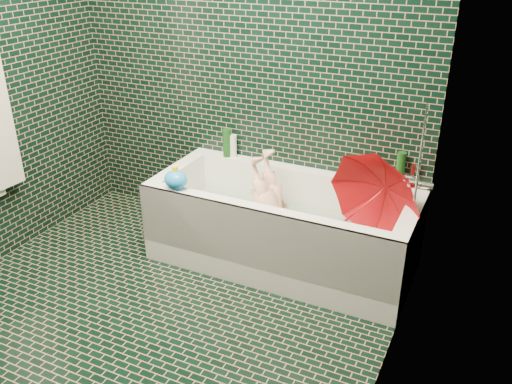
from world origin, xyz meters
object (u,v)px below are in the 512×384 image
at_px(umbrella, 364,205).
at_px(bath_toy, 176,179).
at_px(bathtub, 282,234).
at_px(rubber_duck, 379,176).
at_px(child, 272,216).

distance_m(umbrella, bath_toy, 1.17).
bearing_deg(umbrella, bathtub, -162.60).
xyz_separation_m(rubber_duck, bath_toy, (-1.13, -0.65, 0.02)).
xyz_separation_m(bathtub, bath_toy, (-0.61, -0.30, 0.40)).
bearing_deg(bathtub, child, 158.31).
bearing_deg(bath_toy, rubber_duck, 26.80).
distance_m(bathtub, bath_toy, 0.79).
height_order(child, rubber_duck, rubber_duck).
distance_m(child, umbrella, 0.68).
distance_m(bathtub, rubber_duck, 0.74).
xyz_separation_m(bathtub, child, (-0.08, 0.03, 0.10)).
bearing_deg(child, bath_toy, -48.11).
relative_size(umbrella, bath_toy, 3.65).
relative_size(bathtub, child, 1.96).
bearing_deg(bath_toy, bathtub, 23.33).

